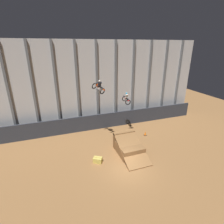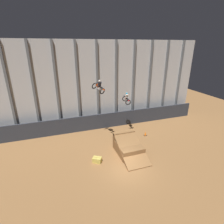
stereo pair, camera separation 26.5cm
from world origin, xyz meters
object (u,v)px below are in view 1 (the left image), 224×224
at_px(traffic_cone_near_ramp, 145,133).
at_px(hay_bale_trackside, 98,160).
at_px(dirt_ramp, 128,146).
at_px(rider_bike_right_air, 126,99).
at_px(rider_bike_left_air, 99,87).

xyz_separation_m(traffic_cone_near_ramp, hay_bale_trackside, (-7.65, -3.51, -0.00)).
bearing_deg(traffic_cone_near_ramp, dirt_ramp, -143.73).
xyz_separation_m(rider_bike_right_air, traffic_cone_near_ramp, (2.17, -1.78, -4.62)).
height_order(rider_bike_right_air, hay_bale_trackside, rider_bike_right_air).
bearing_deg(rider_bike_right_air, traffic_cone_near_ramp, -34.08).
xyz_separation_m(dirt_ramp, rider_bike_right_air, (1.68, 4.60, 4.18)).
height_order(dirt_ramp, rider_bike_left_air, rider_bike_left_air).
distance_m(rider_bike_left_air, traffic_cone_near_ramp, 9.17).
distance_m(rider_bike_left_air, rider_bike_right_air, 4.67).
height_order(rider_bike_left_air, traffic_cone_near_ramp, rider_bike_left_air).
relative_size(traffic_cone_near_ramp, hay_bale_trackside, 0.54).
relative_size(dirt_ramp, traffic_cone_near_ramp, 8.09).
bearing_deg(traffic_cone_near_ramp, hay_bale_trackside, -155.35).
height_order(dirt_ramp, traffic_cone_near_ramp, dirt_ramp).
relative_size(dirt_ramp, hay_bale_trackside, 4.34).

